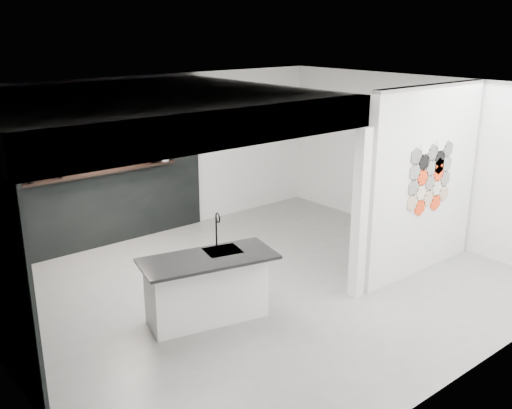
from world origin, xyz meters
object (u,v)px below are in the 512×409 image
object	(u,v)px
wall_basin	(4,275)
glass_vase	(165,157)
kettle	(153,158)
bottle_dark	(60,174)
partition_panel	(424,181)
glass_bowl	(165,158)
utensil_cup	(30,180)
stockpot	(13,180)
kitchen_island	(207,287)

from	to	relation	value
wall_basin	glass_vase	distance (m)	4.01
kettle	bottle_dark	bearing A→B (deg)	173.31
partition_panel	glass_bowl	size ratio (longest dim) A/B	21.45
utensil_cup	kettle	bearing A→B (deg)	0.00
glass_bowl	bottle_dark	distance (m)	1.87
kettle	glass_bowl	xyz separation A→B (m)	(0.23, 0.00, -0.03)
wall_basin	glass_vase	xyz separation A→B (m)	(3.39, 2.07, 0.54)
partition_panel	glass_vase	world-z (taller)	partition_panel
wall_basin	stockpot	world-z (taller)	stockpot
stockpot	kettle	world-z (taller)	stockpot
kettle	glass_vase	distance (m)	0.23
partition_panel	kitchen_island	distance (m)	3.59
partition_panel	utensil_cup	distance (m)	5.86
stockpot	glass_bowl	distance (m)	2.58
glass_vase	kettle	bearing A→B (deg)	180.00
partition_panel	kettle	bearing A→B (deg)	120.85
kettle	glass_vase	bearing A→B (deg)	-6.69
glass_vase	kitchen_island	bearing A→B (deg)	-112.70
wall_basin	utensil_cup	world-z (taller)	utensil_cup
partition_panel	utensil_cup	size ratio (longest dim) A/B	26.47
partition_panel	kitchen_island	bearing A→B (deg)	167.61
partition_panel	kitchen_island	world-z (taller)	partition_panel
stockpot	utensil_cup	bearing A→B (deg)	0.00
bottle_dark	utensil_cup	bearing A→B (deg)	180.00
glass_bowl	bottle_dark	xyz separation A→B (m)	(-1.87, 0.00, 0.03)
glass_vase	bottle_dark	xyz separation A→B (m)	(-1.87, 0.00, 0.01)
utensil_cup	glass_vase	bearing A→B (deg)	0.00
wall_basin	glass_bowl	world-z (taller)	glass_bowl
stockpot	bottle_dark	distance (m)	0.71
partition_panel	glass_vase	size ratio (longest dim) A/B	20.83
wall_basin	stockpot	distance (m)	2.29
glass_bowl	glass_vase	distance (m)	0.02
kitchen_island	stockpot	world-z (taller)	stockpot
partition_panel	bottle_dark	size ratio (longest dim) A/B	18.55
kitchen_island	kettle	size ratio (longest dim) A/B	9.75
bottle_dark	wall_basin	bearing A→B (deg)	-126.38
wall_basin	bottle_dark	size ratio (longest dim) A/B	3.97
glass_bowl	utensil_cup	size ratio (longest dim) A/B	1.23
partition_panel	kettle	xyz separation A→B (m)	(-2.31, 3.87, -0.00)
partition_panel	glass_bowl	world-z (taller)	partition_panel
wall_basin	utensil_cup	distance (m)	2.38
stockpot	bottle_dark	bearing A→B (deg)	0.00
kitchen_island	utensil_cup	size ratio (longest dim) A/B	16.91
glass_vase	utensil_cup	bearing A→B (deg)	180.00
kitchen_island	utensil_cup	bearing A→B (deg)	121.46
partition_panel	glass_vase	xyz separation A→B (m)	(-2.08, 3.87, -0.01)
kitchen_island	utensil_cup	world-z (taller)	utensil_cup
kettle	stockpot	bearing A→B (deg)	173.31
partition_panel	stockpot	distance (m)	6.05
glass_bowl	kitchen_island	bearing A→B (deg)	-112.70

